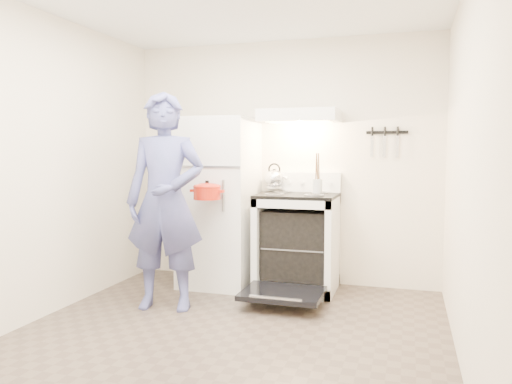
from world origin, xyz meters
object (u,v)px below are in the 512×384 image
(refrigerator, at_px, (219,202))
(tea_kettle, at_px, (274,177))
(stove_body, at_px, (297,244))
(person, at_px, (165,201))
(dutch_oven, at_px, (207,193))

(refrigerator, height_order, tea_kettle, refrigerator)
(stove_body, bearing_deg, person, -137.30)
(tea_kettle, height_order, person, person)
(stove_body, bearing_deg, tea_kettle, 143.30)
(stove_body, bearing_deg, dutch_oven, -144.38)
(refrigerator, bearing_deg, dutch_oven, -81.35)
(tea_kettle, bearing_deg, refrigerator, -154.55)
(stove_body, distance_m, person, 1.40)
(refrigerator, xyz_separation_m, stove_body, (0.81, 0.02, -0.39))
(stove_body, relative_size, person, 0.49)
(tea_kettle, bearing_deg, person, -121.18)
(stove_body, height_order, person, person)
(refrigerator, xyz_separation_m, person, (-0.16, -0.87, 0.08))
(person, relative_size, dutch_oven, 5.81)
(refrigerator, bearing_deg, stove_body, 1.77)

